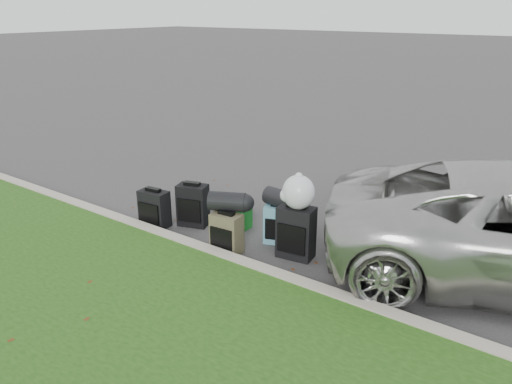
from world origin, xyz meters
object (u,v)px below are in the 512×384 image
Objects in this scene: suitcase_large_black_left at (193,205)px; tote_green at (240,217)px; suitcase_olive at (227,233)px; tote_navy at (242,206)px; suitcase_large_black_right at (296,232)px; suitcase_teal at (278,224)px; suitcase_small_black at (155,209)px.

suitcase_large_black_left reaches higher than tote_green.
tote_navy is (-0.63, 1.16, -0.14)m from suitcase_olive.
suitcase_teal is at bearing 143.80° from suitcase_large_black_right.
suitcase_small_black is at bearing -147.33° from tote_green.
tote_green is at bearing -76.53° from tote_navy.
tote_navy is (-0.28, 0.42, -0.04)m from tote_green.
tote_navy is at bearing 46.71° from suitcase_large_black_left.
suitcase_large_black_right reaches higher than tote_green.
suitcase_teal is 1.99× the size of tote_navy.
suitcase_large_black_left is 2.33× the size of tote_navy.
suitcase_teal reaches higher than tote_green.
suitcase_teal is 1.57× the size of tote_green.
suitcase_teal is at bearing 53.69° from suitcase_olive.
tote_green is at bearing 9.28° from suitcase_large_black_left.
suitcase_teal is at bearing 12.24° from suitcase_small_black.
suitcase_small_black is 1.92m from suitcase_teal.
suitcase_teal is at bearing -46.46° from tote_navy.
suitcase_large_black_left reaches higher than suitcase_teal.
suitcase_small_black is 0.87× the size of suitcase_large_black_left.
suitcase_small_black is at bearing -178.42° from suitcase_large_black_right.
suitcase_olive reaches higher than tote_green.
suitcase_olive is 2.02× the size of tote_navy.
suitcase_large_black_left is 1.40m from suitcase_teal.
suitcase_large_black_right is (0.82, 0.43, 0.08)m from suitcase_olive.
suitcase_small_black is 1.28m from tote_green.
suitcase_large_black_left is at bearing -152.70° from tote_green.
suitcase_large_black_left is at bearing 33.21° from suitcase_small_black.
suitcase_olive is at bearing -40.99° from suitcase_large_black_left.
suitcase_teal is (1.37, 0.24, -0.05)m from suitcase_large_black_left.
suitcase_large_black_right reaches higher than suitcase_large_black_left.
suitcase_small_black reaches higher than suitcase_olive.
suitcase_small_black reaches higher than tote_navy.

